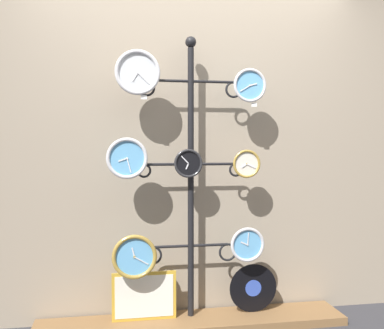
# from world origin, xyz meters

# --- Properties ---
(shop_wall) EXTENTS (4.40, 0.04, 2.80)m
(shop_wall) POSITION_xyz_m (0.00, 0.57, 1.40)
(shop_wall) COLOR gray
(shop_wall) RESTS_ON ground_plane
(low_shelf) EXTENTS (2.20, 0.36, 0.06)m
(low_shelf) POSITION_xyz_m (0.00, 0.35, 0.03)
(low_shelf) COLOR brown
(low_shelf) RESTS_ON ground_plane
(display_stand) EXTENTS (0.77, 0.34, 2.06)m
(display_stand) POSITION_xyz_m (0.00, 0.41, 0.82)
(display_stand) COLOR black
(display_stand) RESTS_ON ground_plane
(clock_top_left) EXTENTS (0.31, 0.04, 0.31)m
(clock_top_left) POSITION_xyz_m (-0.38, 0.32, 1.78)
(clock_top_left) COLOR silver
(clock_top_right) EXTENTS (0.24, 0.04, 0.24)m
(clock_top_right) POSITION_xyz_m (0.41, 0.33, 1.72)
(clock_top_right) COLOR #60A8DB
(clock_middle_left) EXTENTS (0.28, 0.04, 0.28)m
(clock_middle_left) POSITION_xyz_m (-0.45, 0.30, 1.21)
(clock_middle_left) COLOR #60A8DB
(clock_middle_center) EXTENTS (0.20, 0.04, 0.20)m
(clock_middle_center) POSITION_xyz_m (-0.03, 0.33, 1.17)
(clock_middle_center) COLOR black
(clock_middle_right) EXTENTS (0.20, 0.04, 0.20)m
(clock_middle_right) POSITION_xyz_m (0.39, 0.33, 1.16)
(clock_middle_right) COLOR silver
(clock_bottom_left) EXTENTS (0.31, 0.04, 0.31)m
(clock_bottom_left) POSITION_xyz_m (-0.41, 0.29, 0.54)
(clock_bottom_left) COLOR #60A8DB
(clock_bottom_right) EXTENTS (0.25, 0.04, 0.25)m
(clock_bottom_right) POSITION_xyz_m (0.39, 0.30, 0.59)
(clock_bottom_right) COLOR #60A8DB
(vinyl_record) EXTENTS (0.36, 0.01, 0.36)m
(vinyl_record) POSITION_xyz_m (0.47, 0.39, 0.24)
(vinyl_record) COLOR black
(vinyl_record) RESTS_ON low_shelf
(picture_frame) EXTENTS (0.45, 0.02, 0.34)m
(picture_frame) POSITION_xyz_m (-0.34, 0.38, 0.23)
(picture_frame) COLOR gold
(picture_frame) RESTS_ON low_shelf
(price_tag_upper) EXTENTS (0.04, 0.00, 0.03)m
(price_tag_upper) POSITION_xyz_m (-0.34, 0.32, 1.62)
(price_tag_upper) COLOR white
(price_tag_mid) EXTENTS (0.04, 0.00, 0.03)m
(price_tag_mid) POSITION_xyz_m (0.44, 0.32, 1.58)
(price_tag_mid) COLOR white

